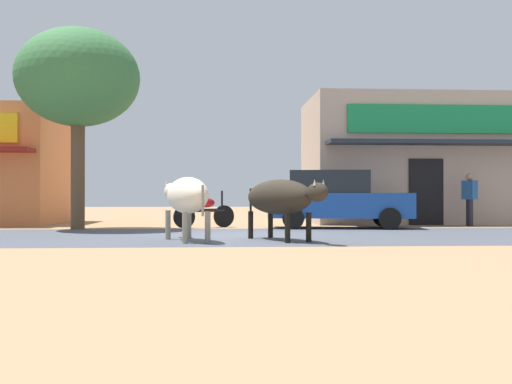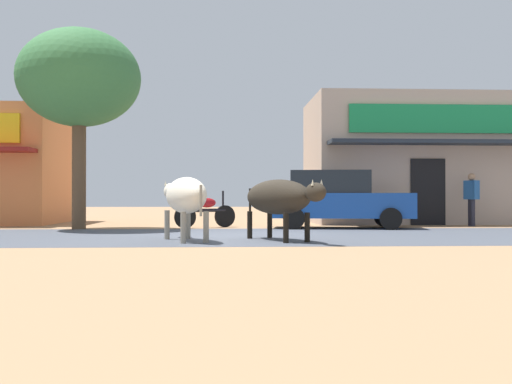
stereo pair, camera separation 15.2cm
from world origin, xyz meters
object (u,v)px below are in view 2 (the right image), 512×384
Objects in this scene: roadside_tree at (79,79)px; pedestrian_by_shop at (472,195)px; cow_far_dark at (279,197)px; parked_motorcycle at (206,211)px; parked_hatchback_car at (338,199)px; cow_near_brown at (185,196)px.

pedestrian_by_shop is at bearing 5.27° from roadside_tree.
roadside_tree reaches higher than cow_far_dark.
parked_motorcycle is (3.51, 0.57, -3.69)m from roadside_tree.
parked_hatchback_car is 5.30m from cow_far_dark.
cow_far_dark is 1.66× the size of pedestrian_by_shop.
parked_hatchback_car is at bearing -167.99° from pedestrian_by_shop.
cow_near_brown is (-4.06, -4.82, 0.07)m from parked_hatchback_car.
parked_motorcycle is 8.10m from pedestrian_by_shop.
cow_far_dark is (1.92, -0.03, -0.03)m from cow_near_brown.
cow_near_brown is at bearing -145.54° from pedestrian_by_shop.
cow_near_brown is at bearing 179.21° from cow_far_dark.
cow_near_brown is (-0.29, -5.24, 0.44)m from parked_motorcycle.
pedestrian_by_shop is at bearing 3.56° from parked_motorcycle.
parked_hatchback_car reaches higher than cow_far_dark.
roadside_tree is 12.07m from pedestrian_by_shop.
pedestrian_by_shop reaches higher than cow_near_brown.
cow_near_brown is (3.21, -4.67, -3.25)m from roadside_tree.
parked_hatchback_car reaches higher than cow_near_brown.
parked_hatchback_car is (7.28, 0.15, -3.33)m from roadside_tree.
cow_near_brown reaches higher than parked_motorcycle.
cow_far_dark is at bearing -72.83° from parked_motorcycle.
pedestrian_by_shop is (6.45, 5.77, 0.06)m from cow_far_dark.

